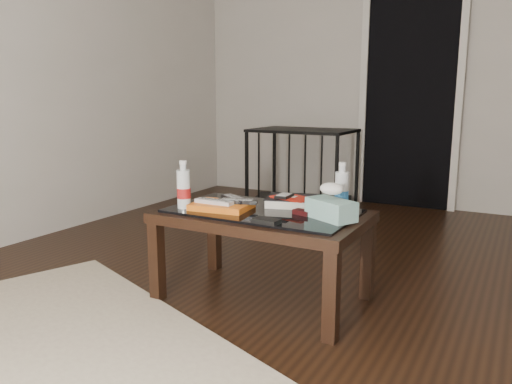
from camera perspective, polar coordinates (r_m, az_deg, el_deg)
ground at (r=2.48m, az=13.11°, el=-13.42°), size 5.00×5.00×0.00m
doorway at (r=4.76m, az=17.19°, el=10.65°), size 0.90×0.08×2.07m
coffee_table at (r=2.46m, az=0.76°, el=-3.50°), size 1.00×0.60×0.46m
rug at (r=2.18m, az=-26.34°, el=-17.78°), size 2.40×2.11×0.01m
pet_crate at (r=4.63m, az=5.29°, el=1.24°), size 1.03×0.83×0.71m
magazines at (r=2.47m, az=-3.95°, el=-1.59°), size 0.30×0.24×0.03m
remote_silver at (r=2.45m, az=-4.81°, el=-1.08°), size 0.20×0.05×0.02m
remote_black_front at (r=2.45m, az=-2.15°, el=-1.04°), size 0.21×0.11×0.02m
remote_black_back at (r=2.51m, az=-2.46°, el=-0.74°), size 0.20×0.14×0.02m
textbook at (r=2.54m, az=4.09°, el=-1.06°), size 0.30×0.26×0.05m
dvd_mailers at (r=2.51m, az=4.08°, el=-0.59°), size 0.23×0.20×0.01m
ipod at (r=2.49m, az=3.25°, el=-0.43°), size 0.07×0.11×0.02m
flip_phone at (r=2.36m, az=5.34°, el=-2.33°), size 0.10×0.07×0.02m
wallet at (r=2.19m, az=1.18°, el=-3.32°), size 0.12×0.08×0.02m
water_bottle_left at (r=2.49m, az=-8.28°, el=0.87°), size 0.08×0.08×0.24m
water_bottle_right at (r=2.44m, az=9.77°, el=0.61°), size 0.08×0.08×0.24m
tissue_box at (r=2.28m, az=8.57°, el=-1.98°), size 0.26×0.21×0.09m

